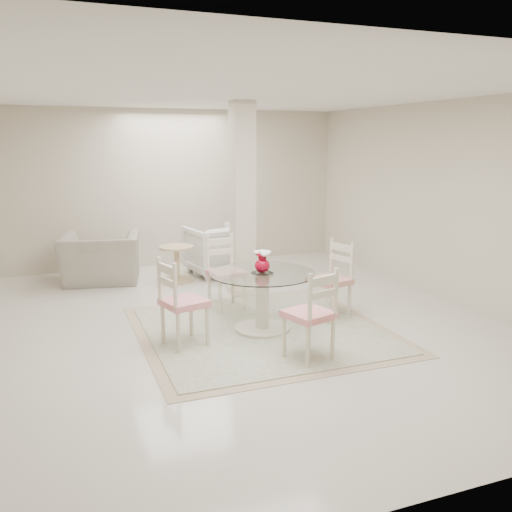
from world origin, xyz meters
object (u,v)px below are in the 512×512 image
object	(u,v)px
armchair_white	(216,250)
red_vase	(263,261)
dining_chair_west	(178,296)
dining_chair_south	(314,308)
dining_chair_east	(334,274)
recliner_taupe	(101,258)
side_table	(177,265)
column	(242,200)
dining_table	(262,301)
dining_chair_north	(224,267)

from	to	relation	value
armchair_white	red_vase	bearing A→B (deg)	74.21
dining_chair_west	armchair_white	distance (m)	3.26
dining_chair_south	dining_chair_east	bearing A→B (deg)	-143.94
dining_chair_east	recliner_taupe	xyz separation A→B (m)	(-2.54, 2.81, -0.18)
side_table	recliner_taupe	bearing A→B (deg)	161.44
column	dining_chair_east	bearing A→B (deg)	-65.10
dining_chair_west	recliner_taupe	size ratio (longest dim) A/B	0.92
dining_table	dining_chair_south	world-z (taller)	dining_chair_south
recliner_taupe	armchair_white	distance (m)	1.83
dining_chair_south	recliner_taupe	world-z (taller)	dining_chair_south
dining_chair_east	dining_chair_south	size ratio (longest dim) A/B	1.02
dining_chair_east	dining_chair_south	bearing A→B (deg)	-52.64
red_vase	dining_chair_south	bearing A→B (deg)	-81.73
red_vase	side_table	bearing A→B (deg)	99.26
dining_table	dining_chair_north	distance (m)	1.04
dining_chair_west	armchair_white	world-z (taller)	dining_chair_west
recliner_taupe	armchair_white	bearing A→B (deg)	-172.36
dining_chair_west	dining_chair_north	bearing A→B (deg)	-52.44
dining_chair_north	side_table	xyz separation A→B (m)	(-0.28, 1.57, -0.30)
dining_chair_west	side_table	size ratio (longest dim) A/B	1.90
armchair_white	side_table	bearing A→B (deg)	9.89
column	armchair_white	world-z (taller)	column
dining_chair_north	side_table	distance (m)	1.63
dining_chair_east	armchair_white	xyz separation A→B (m)	(-0.71, 2.69, -0.16)
dining_chair_west	side_table	xyz separation A→B (m)	(0.59, 2.73, -0.30)
dining_chair_east	dining_chair_west	size ratio (longest dim) A/B	1.00
red_vase	dining_chair_north	bearing A→B (deg)	97.95
dining_chair_south	side_table	world-z (taller)	dining_chair_south
dining_chair_west	dining_chair_east	bearing A→B (deg)	-97.17
armchair_white	dining_chair_north	bearing A→B (deg)	66.72
dining_chair_east	side_table	xyz separation A→B (m)	(-1.43, 2.43, -0.30)
column	side_table	xyz separation A→B (m)	(-0.75, 0.98, -1.09)
armchair_white	side_table	distance (m)	0.78
dining_chair_east	dining_chair_west	bearing A→B (deg)	-97.66
column	dining_chair_north	bearing A→B (deg)	-128.09
red_vase	dining_chair_east	size ratio (longest dim) A/B	0.25
dining_chair_west	dining_chair_south	bearing A→B (deg)	-142.09
dining_chair_north	recliner_taupe	size ratio (longest dim) A/B	0.91
dining_chair_west	dining_chair_south	size ratio (longest dim) A/B	1.01
column	armchair_white	xyz separation A→B (m)	(-0.03, 1.23, -0.94)
dining_chair_east	dining_chair_north	xyz separation A→B (m)	(-1.15, 0.86, -0.00)
column	red_vase	world-z (taller)	column
dining_chair_east	armchair_white	size ratio (longest dim) A/B	1.20
dining_chair_north	dining_chair_west	distance (m)	1.45
column	red_vase	distance (m)	1.72
column	recliner_taupe	distance (m)	2.50
red_vase	dining_chair_west	distance (m)	1.06
red_vase	side_table	world-z (taller)	red_vase
red_vase	armchair_white	size ratio (longest dim) A/B	0.30
dining_chair_north	dining_chair_west	xyz separation A→B (m)	(-0.87, -1.16, 0.00)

